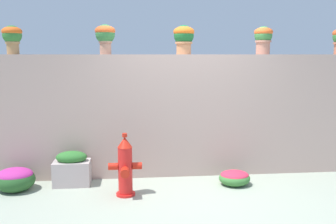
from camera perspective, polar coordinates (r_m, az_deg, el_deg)
name	(u,v)px	position (r m, az deg, el deg)	size (l,w,h in m)	color
ground_plane	(195,198)	(5.12, 4.18, -12.99)	(24.00, 24.00, 0.00)	#959E8C
stone_wall	(184,115)	(5.90, 2.51, -0.44)	(5.76, 0.41, 1.90)	tan
potted_plant_0	(12,36)	(6.01, -22.85, 10.73)	(0.29, 0.29, 0.42)	#AC8050
potted_plant_1	(105,35)	(5.74, -9.64, 11.60)	(0.31, 0.31, 0.44)	tan
potted_plant_2	(184,37)	(5.81, 2.45, 11.51)	(0.32, 0.32, 0.44)	#C17B50
potted_plant_3	(263,37)	(6.13, 14.45, 11.06)	(0.29, 0.29, 0.44)	tan
fire_hydrant	(125,168)	(5.09, -6.60, -8.49)	(0.45, 0.37, 0.86)	red
flower_bush_left	(235,177)	(5.62, 10.20, -9.84)	(0.46, 0.41, 0.22)	#3E7938
flower_bush_right	(15,178)	(5.71, -22.48, -9.42)	(0.55, 0.50, 0.34)	#275325
planter_box	(72,169)	(5.67, -14.56, -8.46)	(0.53, 0.33, 0.51)	#B09F9D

